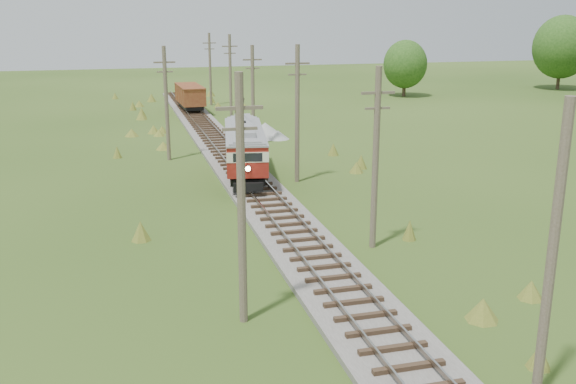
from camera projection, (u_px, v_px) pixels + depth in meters
name	position (u px, v px, depth m)	size (l,w,h in m)	color
railbed_main	(241.00, 172.00, 44.91)	(3.60, 96.00, 0.57)	#605B54
streetcar	(245.00, 144.00, 43.09)	(4.25, 11.07, 5.00)	black
gondola	(190.00, 96.00, 72.76)	(2.75, 7.71, 2.53)	black
gravel_pile	(267.00, 131.00, 58.16)	(3.74, 3.97, 1.36)	gray
utility_pole_r_1	(552.00, 257.00, 17.57)	(0.30, 0.30, 8.80)	brown
utility_pole_r_2	(376.00, 157.00, 29.71)	(1.60, 0.30, 8.60)	brown
utility_pole_r_3	(297.00, 113.00, 41.73)	(1.60, 0.30, 9.00)	brown
utility_pole_r_4	(253.00, 95.00, 53.87)	(1.60, 0.30, 8.40)	brown
utility_pole_r_5	(230.00, 77.00, 66.00)	(1.60, 0.30, 8.90)	brown
utility_pole_r_6	(210.00, 68.00, 78.07)	(1.60, 0.30, 8.70)	brown
utility_pole_l_a	(241.00, 199.00, 22.20)	(1.60, 0.30, 9.00)	brown
utility_pole_l_b	(166.00, 102.00, 48.24)	(1.60, 0.30, 8.60)	brown
tree_right_5	(562.00, 47.00, 94.52)	(8.40, 8.40, 10.82)	#38281C
tree_mid_b	(405.00, 64.00, 86.67)	(5.88, 5.88, 7.57)	#38281C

